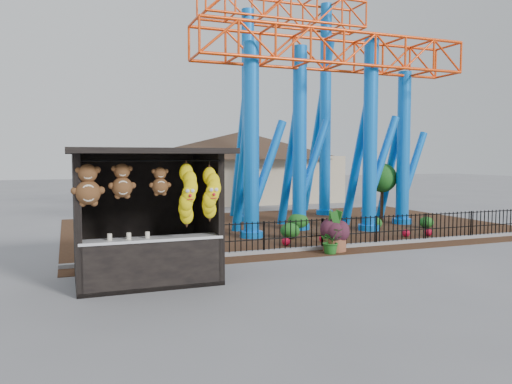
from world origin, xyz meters
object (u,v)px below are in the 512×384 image
object	(u,v)px
roller_coaster	(313,74)
terracotta_planter	(335,243)
prize_booth	(146,217)
potted_plant	(331,241)

from	to	relation	value
roller_coaster	terracotta_planter	bearing A→B (deg)	-110.54
prize_booth	roller_coaster	world-z (taller)	roller_coaster
roller_coaster	potted_plant	distance (m)	8.81
terracotta_planter	potted_plant	xyz separation A→B (m)	(-0.32, -0.33, 0.13)
roller_coaster	terracotta_planter	world-z (taller)	roller_coaster
prize_booth	roller_coaster	size ratio (longest dim) A/B	0.32
prize_booth	potted_plant	bearing A→B (deg)	13.73
roller_coaster	prize_booth	bearing A→B (deg)	-137.98
roller_coaster	terracotta_planter	distance (m)	8.59
prize_booth	terracotta_planter	size ratio (longest dim) A/B	4.90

